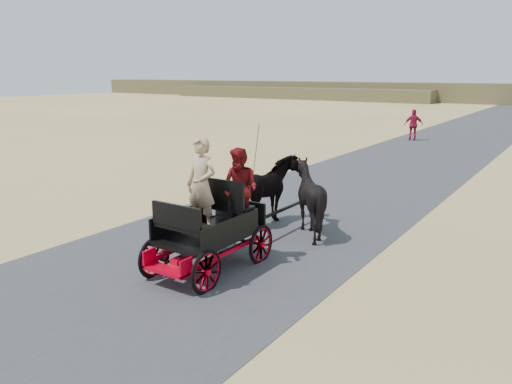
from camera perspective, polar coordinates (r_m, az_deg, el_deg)
The scene contains 9 objects.
ground at distance 9.30m, azimuth -12.93°, elevation -10.19°, with size 140.00×140.00×0.00m, color tan.
road at distance 9.30m, azimuth -12.93°, elevation -10.16°, with size 6.00×140.00×0.01m, color #38383A.
ridge_near at distance 73.43m, azimuth 4.24°, elevation 11.20°, with size 40.00×4.00×1.60m, color brown.
carriage at distance 9.65m, azimuth -5.33°, elevation -6.70°, with size 1.30×2.40×0.72m, color black, non-canonical shape.
horse_left at distance 12.16m, azimuth 1.52°, elevation 0.00°, with size 0.91×2.01×1.70m, color black.
horse_right at distance 11.62m, azimuth 6.11°, elevation -0.70°, with size 1.37×1.54×1.70m, color black.
driver_man at distance 9.46m, azimuth -6.25°, elevation 0.81°, with size 0.66×0.43×1.80m, color tan.
passenger_woman at distance 9.60m, azimuth -1.83°, elevation 0.40°, with size 0.77×0.60×1.58m, color #660C0F.
pedestrian at distance 29.18m, azimuth 17.56°, elevation 7.32°, with size 1.01×0.42×1.73m, color maroon.
Camera 1 is at (6.32, -5.75, 3.68)m, focal length 35.00 mm.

